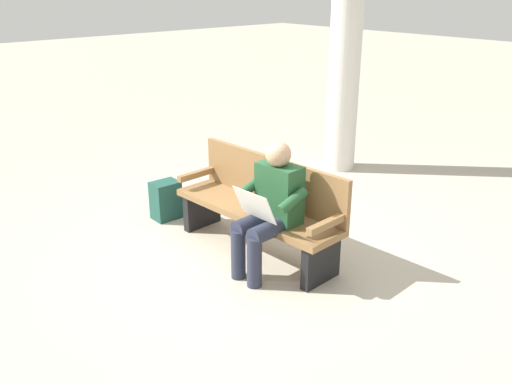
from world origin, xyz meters
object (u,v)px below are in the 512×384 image
Objects in this scene: bench_near at (261,205)px; backpack at (166,200)px; person_seated at (270,205)px; support_pillar at (347,27)px.

bench_near is 4.37× the size of backpack.
backpack is (1.59, 0.05, -0.42)m from person_seated.
backpack is (1.23, 0.27, -0.25)m from bench_near.
support_pillar reaches higher than bench_near.
person_seated is 2.83× the size of backpack.
bench_near is at bearing -167.55° from backpack.
backpack is 0.11× the size of support_pillar.
person_seated is 3.26m from support_pillar.
person_seated is 0.32× the size of support_pillar.
backpack is at bearing 10.06° from bench_near.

